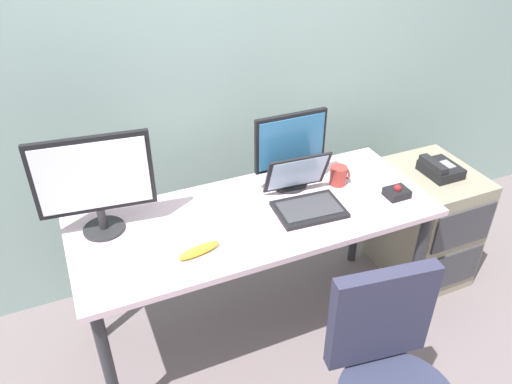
% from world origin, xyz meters
% --- Properties ---
extents(ground_plane, '(8.00, 8.00, 0.00)m').
position_xyz_m(ground_plane, '(0.00, 0.00, 0.00)').
color(ground_plane, slate).
extents(back_wall, '(6.00, 0.10, 2.80)m').
position_xyz_m(back_wall, '(0.00, 0.68, 1.40)').
color(back_wall, '#8CA9A1').
rests_on(back_wall, ground).
extents(desk, '(1.66, 0.66, 0.76)m').
position_xyz_m(desk, '(0.00, 0.00, 0.67)').
color(desk, silver).
rests_on(desk, ground).
extents(file_cabinet, '(0.42, 0.53, 0.69)m').
position_xyz_m(file_cabinet, '(1.09, 0.04, 0.35)').
color(file_cabinet, gray).
rests_on(file_cabinet, ground).
extents(desk_phone, '(0.17, 0.20, 0.09)m').
position_xyz_m(desk_phone, '(1.08, 0.02, 0.73)').
color(desk_phone, black).
rests_on(desk_phone, file_cabinet).
extents(monitor_main, '(0.48, 0.18, 0.45)m').
position_xyz_m(monitor_main, '(-0.66, 0.15, 1.01)').
color(monitor_main, '#262628').
rests_on(monitor_main, desk).
extents(monitor_side, '(0.36, 0.18, 0.38)m').
position_xyz_m(monitor_side, '(0.25, 0.16, 0.97)').
color(monitor_side, '#262628').
rests_on(monitor_side, desk).
extents(keyboard, '(0.41, 0.15, 0.03)m').
position_xyz_m(keyboard, '(-0.19, -0.02, 0.77)').
color(keyboard, silver).
rests_on(keyboard, desk).
extents(laptop, '(0.33, 0.33, 0.23)m').
position_xyz_m(laptop, '(0.24, -0.02, 0.81)').
color(laptop, black).
rests_on(laptop, desk).
extents(trackball_mouse, '(0.11, 0.09, 0.07)m').
position_xyz_m(trackball_mouse, '(0.68, -0.14, 0.78)').
color(trackball_mouse, black).
rests_on(trackball_mouse, desk).
extents(coffee_mug, '(0.09, 0.08, 0.10)m').
position_xyz_m(coffee_mug, '(0.48, 0.07, 0.81)').
color(coffee_mug, '#A0342C').
rests_on(coffee_mug, desk).
extents(paper_notepad, '(0.17, 0.22, 0.01)m').
position_xyz_m(paper_notepad, '(0.70, 0.11, 0.76)').
color(paper_notepad, white).
rests_on(paper_notepad, desk).
extents(banana, '(0.19, 0.08, 0.04)m').
position_xyz_m(banana, '(-0.33, -0.16, 0.78)').
color(banana, yellow).
rests_on(banana, desk).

